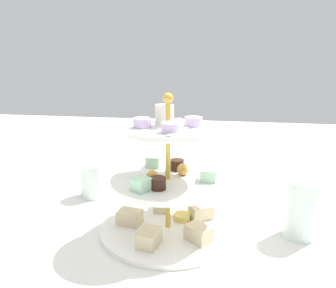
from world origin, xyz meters
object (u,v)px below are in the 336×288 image
(water_glass_short_left, at_px, (93,180))
(teacup_with_saucer, at_px, (142,175))
(butter_knife_right, at_px, (226,183))
(tiered_serving_stand, at_px, (168,191))
(water_glass_tall_right, at_px, (302,208))

(water_glass_short_left, xyz_separation_m, teacup_with_saucer, (0.10, -0.10, -0.02))
(butter_knife_right, bearing_deg, teacup_with_saucer, 33.41)
(water_glass_short_left, distance_m, butter_knife_right, 0.36)
(tiered_serving_stand, height_order, butter_knife_right, tiered_serving_stand)
(water_glass_short_left, bearing_deg, water_glass_tall_right, -104.95)
(water_glass_tall_right, height_order, water_glass_short_left, water_glass_tall_right)
(water_glass_short_left, bearing_deg, teacup_with_saucer, -45.49)
(water_glass_short_left, bearing_deg, butter_knife_right, -67.20)
(teacup_with_saucer, height_order, butter_knife_right, teacup_with_saucer)
(tiered_serving_stand, relative_size, teacup_with_saucer, 3.15)
(tiered_serving_stand, bearing_deg, water_glass_short_left, 55.12)
(tiered_serving_stand, xyz_separation_m, butter_knife_right, (0.29, -0.12, -0.09))
(tiered_serving_stand, bearing_deg, water_glass_tall_right, -85.02)
(teacup_with_saucer, bearing_deg, tiered_serving_stand, -155.97)
(water_glass_tall_right, relative_size, water_glass_short_left, 1.42)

